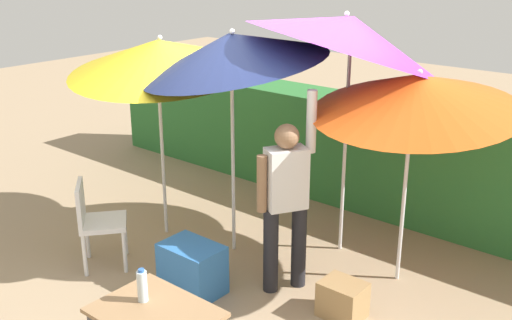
# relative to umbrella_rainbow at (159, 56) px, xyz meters

# --- Properties ---
(ground_plane) EXTENTS (24.00, 24.00, 0.00)m
(ground_plane) POSITION_rel_umbrella_rainbow_xyz_m (1.19, -0.19, -1.99)
(ground_plane) COLOR #9E8466
(hedge_row) EXTENTS (8.00, 0.70, 1.30)m
(hedge_row) POSITION_rel_umbrella_rainbow_xyz_m (1.19, 2.14, -1.34)
(hedge_row) COLOR #2D7033
(hedge_row) RESTS_ON ground_plane
(umbrella_rainbow) EXTENTS (1.91, 1.91, 2.31)m
(umbrella_rainbow) POSITION_rel_umbrella_rainbow_xyz_m (0.00, 0.00, 0.00)
(umbrella_rainbow) COLOR silver
(umbrella_rainbow) RESTS_ON ground_plane
(umbrella_orange) EXTENTS (1.88, 1.85, 2.50)m
(umbrella_orange) POSITION_rel_umbrella_rainbow_xyz_m (0.86, 0.16, 0.12)
(umbrella_orange) COLOR silver
(umbrella_orange) RESTS_ON ground_plane
(umbrella_yellow) EXTENTS (1.85, 1.88, 2.13)m
(umbrella_yellow) POSITION_rel_umbrella_rainbow_xyz_m (2.48, 0.73, -0.15)
(umbrella_yellow) COLOR silver
(umbrella_yellow) RESTS_ON ground_plane
(umbrella_navy) EXTENTS (2.06, 1.97, 2.83)m
(umbrella_navy) POSITION_rel_umbrella_rainbow_xyz_m (1.66, 0.93, 0.26)
(umbrella_navy) COLOR silver
(umbrella_navy) RESTS_ON ground_plane
(person_vendor) EXTENTS (0.37, 0.52, 1.88)m
(person_vendor) POSITION_rel_umbrella_rainbow_xyz_m (1.71, -0.10, -1.06)
(person_vendor) COLOR black
(person_vendor) RESTS_ON ground_plane
(chair_plastic) EXTENTS (0.62, 0.62, 0.89)m
(chair_plastic) POSITION_rel_umbrella_rainbow_xyz_m (0.03, -0.95, -1.48)
(chair_plastic) COLOR silver
(chair_plastic) RESTS_ON ground_plane
(cooler_box) EXTENTS (0.56, 0.39, 0.47)m
(cooler_box) POSITION_rel_umbrella_rainbow_xyz_m (1.10, -0.70, -1.75)
(cooler_box) COLOR #2D6BB7
(cooler_box) RESTS_ON ground_plane
(crate_cardboard) EXTENTS (0.37, 0.30, 0.32)m
(crate_cardboard) POSITION_rel_umbrella_rainbow_xyz_m (2.39, -0.16, -1.83)
(crate_cardboard) COLOR #9E7A4C
(crate_cardboard) RESTS_ON ground_plane
(bottle_water) EXTENTS (0.07, 0.07, 0.24)m
(bottle_water) POSITION_rel_umbrella_rainbow_xyz_m (1.86, -1.88, -1.09)
(bottle_water) COLOR silver
(bottle_water) RESTS_ON folding_table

